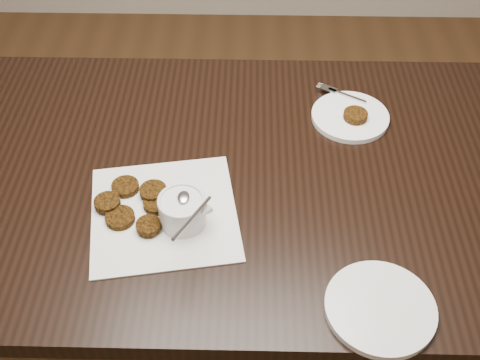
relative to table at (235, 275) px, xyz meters
name	(u,v)px	position (x,y,z in m)	size (l,w,h in m)	color
table	(235,275)	(0.00, 0.00, 0.00)	(1.27, 0.82, 0.75)	black
napkin	(164,213)	(-0.13, -0.12, 0.38)	(0.28, 0.28, 0.00)	silver
sauce_ramekin	(181,199)	(-0.09, -0.14, 0.44)	(0.12, 0.12, 0.13)	silver
patty_cluster	(135,206)	(-0.19, -0.11, 0.39)	(0.18, 0.18, 0.02)	#55340B
plate_with_patty	(350,114)	(0.26, 0.18, 0.39)	(0.18, 0.18, 0.03)	white
plate_empty	(380,308)	(0.26, -0.33, 0.38)	(0.19, 0.19, 0.01)	silver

